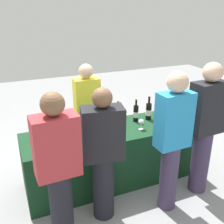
# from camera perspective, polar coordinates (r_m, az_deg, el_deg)

# --- Properties ---
(ground_plane) EXTENTS (12.00, 12.00, 0.00)m
(ground_plane) POSITION_cam_1_polar(r_m,az_deg,el_deg) (3.89, 0.00, -14.09)
(ground_plane) COLOR gray
(tasting_table) EXTENTS (2.32, 0.72, 0.77)m
(tasting_table) POSITION_cam_1_polar(r_m,az_deg,el_deg) (3.68, 0.00, -9.23)
(tasting_table) COLOR #14381E
(tasting_table) RESTS_ON ground_plane
(wine_bottle_0) EXTENTS (0.08, 0.08, 0.30)m
(wine_bottle_0) POSITION_cam_1_polar(r_m,az_deg,el_deg) (3.36, -14.96, -3.67)
(wine_bottle_0) COLOR black
(wine_bottle_0) RESTS_ON tasting_table
(wine_bottle_1) EXTENTS (0.07, 0.07, 0.32)m
(wine_bottle_1) POSITION_cam_1_polar(r_m,az_deg,el_deg) (3.40, -12.19, -2.97)
(wine_bottle_1) COLOR black
(wine_bottle_1) RESTS_ON tasting_table
(wine_bottle_2) EXTENTS (0.07, 0.07, 0.33)m
(wine_bottle_2) POSITION_cam_1_polar(r_m,az_deg,el_deg) (3.46, -5.11, -1.98)
(wine_bottle_2) COLOR black
(wine_bottle_2) RESTS_ON tasting_table
(wine_bottle_3) EXTENTS (0.08, 0.08, 0.34)m
(wine_bottle_3) POSITION_cam_1_polar(r_m,az_deg,el_deg) (3.62, 1.30, -0.78)
(wine_bottle_3) COLOR black
(wine_bottle_3) RESTS_ON tasting_table
(wine_bottle_4) EXTENTS (0.07, 0.07, 0.33)m
(wine_bottle_4) POSITION_cam_1_polar(r_m,az_deg,el_deg) (3.72, 5.12, -0.27)
(wine_bottle_4) COLOR black
(wine_bottle_4) RESTS_ON tasting_table
(wine_bottle_5) EXTENTS (0.08, 0.08, 0.34)m
(wine_bottle_5) POSITION_cam_1_polar(r_m,az_deg,el_deg) (3.80, 7.84, 0.15)
(wine_bottle_5) COLOR black
(wine_bottle_5) RESTS_ON tasting_table
(wine_glass_0) EXTENTS (0.08, 0.08, 0.14)m
(wine_glass_0) POSITION_cam_1_polar(r_m,az_deg,el_deg) (3.19, -10.62, -4.90)
(wine_glass_0) COLOR silver
(wine_glass_0) RESTS_ON tasting_table
(wine_glass_1) EXTENTS (0.07, 0.07, 0.14)m
(wine_glass_1) POSITION_cam_1_polar(r_m,az_deg,el_deg) (3.21, -8.13, -4.44)
(wine_glass_1) COLOR silver
(wine_glass_1) RESTS_ON tasting_table
(wine_glass_2) EXTENTS (0.07, 0.07, 0.15)m
(wine_glass_2) POSITION_cam_1_polar(r_m,az_deg,el_deg) (3.25, -3.84, -3.79)
(wine_glass_2) COLOR silver
(wine_glass_2) RESTS_ON tasting_table
(wine_glass_3) EXTENTS (0.06, 0.06, 0.13)m
(wine_glass_3) POSITION_cam_1_polar(r_m,az_deg,el_deg) (3.30, -0.02, -3.72)
(wine_glass_3) COLOR silver
(wine_glass_3) RESTS_ON tasting_table
(wine_glass_4) EXTENTS (0.07, 0.07, 0.14)m
(wine_glass_4) POSITION_cam_1_polar(r_m,az_deg,el_deg) (3.49, 6.27, -2.17)
(wine_glass_4) COLOR silver
(wine_glass_4) RESTS_ON tasting_table
(wine_glass_5) EXTENTS (0.07, 0.07, 0.14)m
(wine_glass_5) POSITION_cam_1_polar(r_m,az_deg,el_deg) (3.63, 10.53, -1.43)
(wine_glass_5) COLOR silver
(wine_glass_5) RESTS_ON tasting_table
(ice_bucket) EXTENTS (0.21, 0.21, 0.19)m
(ice_bucket) POSITION_cam_1_polar(r_m,az_deg,el_deg) (3.88, 12.33, -0.16)
(ice_bucket) COLOR silver
(ice_bucket) RESTS_ON tasting_table
(server_pouring) EXTENTS (0.37, 0.21, 1.54)m
(server_pouring) POSITION_cam_1_polar(r_m,az_deg,el_deg) (3.93, -5.29, 0.15)
(server_pouring) COLOR brown
(server_pouring) RESTS_ON ground_plane
(guest_0) EXTENTS (0.43, 0.25, 1.62)m
(guest_0) POSITION_cam_1_polar(r_m,az_deg,el_deg) (2.61, -11.45, -11.62)
(guest_0) COLOR black
(guest_0) RESTS_ON ground_plane
(guest_1) EXTENTS (0.47, 0.32, 1.55)m
(guest_1) POSITION_cam_1_polar(r_m,az_deg,el_deg) (2.87, -1.94, -8.74)
(guest_1) COLOR black
(guest_1) RESTS_ON ground_plane
(guest_2) EXTENTS (0.39, 0.22, 1.68)m
(guest_2) POSITION_cam_1_polar(r_m,az_deg,el_deg) (3.02, 12.76, -5.61)
(guest_2) COLOR #3F3351
(guest_2) RESTS_ON ground_plane
(guest_3) EXTENTS (0.43, 0.25, 1.70)m
(guest_3) POSITION_cam_1_polar(r_m,az_deg,el_deg) (3.43, 19.29, -2.86)
(guest_3) COLOR #3F3351
(guest_3) RESTS_ON ground_plane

